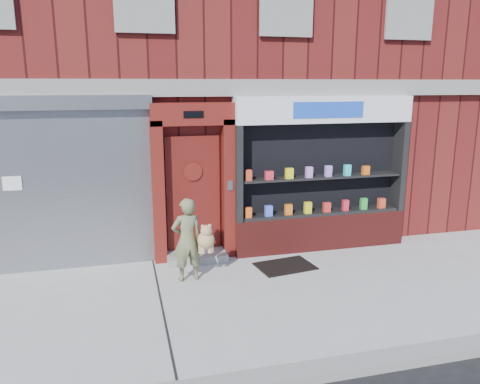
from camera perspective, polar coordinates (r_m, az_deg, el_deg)
name	(u,v)px	position (r m, az deg, el deg)	size (l,w,h in m)	color
ground	(262,295)	(7.49, 2.68, -12.44)	(80.00, 80.00, 0.00)	#9E9E99
curb	(318,372)	(5.70, 9.46, -20.80)	(60.00, 0.30, 0.12)	gray
building	(196,53)	(12.63, -5.44, 16.55)	(12.00, 8.16, 8.00)	#551413
shutter_bay	(63,174)	(8.57, -20.82, 2.11)	(3.10, 0.30, 3.04)	gray
red_door_bay	(194,183)	(8.59, -5.66, 1.15)	(1.52, 0.58, 2.90)	#611510
pharmacy_bay	(321,181)	(9.26, 9.84, 1.36)	(3.50, 0.41, 3.00)	maroon
woman	(189,240)	(7.80, -6.20, -5.78)	(0.72, 0.44, 1.42)	#676D48
doormat	(285,266)	(8.58, 5.52, -8.97)	(1.00, 0.70, 0.02)	black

